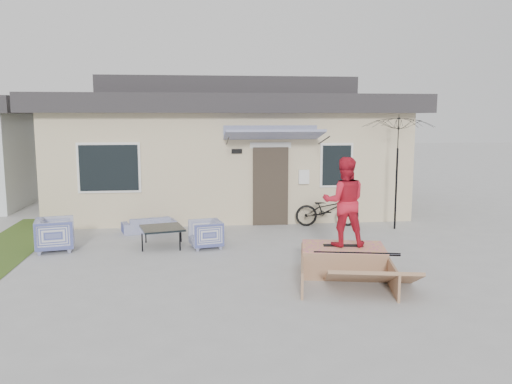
{
  "coord_description": "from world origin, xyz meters",
  "views": [
    {
      "loc": [
        -0.97,
        -9.1,
        2.92
      ],
      "look_at": [
        0.3,
        1.8,
        1.3
      ],
      "focal_mm": 36.23,
      "sensor_mm": 36.0,
      "label": 1
    }
  ],
  "objects": [
    {
      "name": "loveseat",
      "position": [
        -2.19,
        3.97,
        0.26
      ],
      "size": [
        1.39,
        0.75,
        0.52
      ],
      "primitive_type": "imported",
      "rotation": [
        0.0,
        0.0,
        3.42
      ],
      "color": "#3A438D",
      "rests_on": "ground"
    },
    {
      "name": "skate_ramp",
      "position": [
        1.73,
        -0.0,
        0.25
      ],
      "size": [
        1.9,
        2.29,
        0.51
      ],
      "primitive_type": null,
      "rotation": [
        0.0,
        0.0,
        -0.2
      ],
      "color": "#946B4C",
      "rests_on": "ground"
    },
    {
      "name": "patio_umbrella",
      "position": [
        4.16,
        3.59,
        1.75
      ],
      "size": [
        2.31,
        2.24,
        2.2
      ],
      "color": "black",
      "rests_on": "ground"
    },
    {
      "name": "armchair_right",
      "position": [
        -0.79,
        2.2,
        0.34
      ],
      "size": [
        0.75,
        0.78,
        0.69
      ],
      "primitive_type": "imported",
      "rotation": [
        0.0,
        0.0,
        -1.36
      ],
      "color": "#3A438D",
      "rests_on": "ground"
    },
    {
      "name": "armchair_left",
      "position": [
        -4.05,
        2.32,
        0.4
      ],
      "size": [
        0.87,
        0.91,
        0.8
      ],
      "primitive_type": "imported",
      "rotation": [
        0.0,
        0.0,
        1.77
      ],
      "color": "#3A438D",
      "rests_on": "ground"
    },
    {
      "name": "coffee_table",
      "position": [
        -1.76,
        2.41,
        0.22
      ],
      "size": [
        1.09,
        1.09,
        0.45
      ],
      "primitive_type": "cube",
      "rotation": [
        0.0,
        0.0,
        0.24
      ],
      "color": "black",
      "rests_on": "ground"
    },
    {
      "name": "house",
      "position": [
        0.0,
        7.99,
        1.94
      ],
      "size": [
        10.8,
        8.49,
        4.1
      ],
      "color": "#CAB78F",
      "rests_on": "ground"
    },
    {
      "name": "skater",
      "position": [
        1.74,
        0.05,
        1.38
      ],
      "size": [
        0.89,
        0.74,
        1.65
      ],
      "primitive_type": "imported",
      "rotation": [
        0.0,
        0.0,
        2.99
      ],
      "color": "red",
      "rests_on": "skateboard"
    },
    {
      "name": "ground",
      "position": [
        0.0,
        0.0,
        0.0
      ],
      "size": [
        90.0,
        90.0,
        0.0
      ],
      "primitive_type": "plane",
      "color": "#A6A6A6",
      "rests_on": "ground"
    },
    {
      "name": "bicycle",
      "position": [
        2.49,
        4.14,
        0.54
      ],
      "size": [
        1.74,
        0.75,
        1.08
      ],
      "primitive_type": "imported",
      "rotation": [
        0.0,
        0.0,
        1.48
      ],
      "color": "black",
      "rests_on": "ground"
    },
    {
      "name": "skateboard",
      "position": [
        1.74,
        0.05,
        0.53
      ],
      "size": [
        0.75,
        0.29,
        0.05
      ],
      "primitive_type": "cube",
      "rotation": [
        0.0,
        0.0,
        -0.15
      ],
      "color": "black",
      "rests_on": "skate_ramp"
    }
  ]
}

